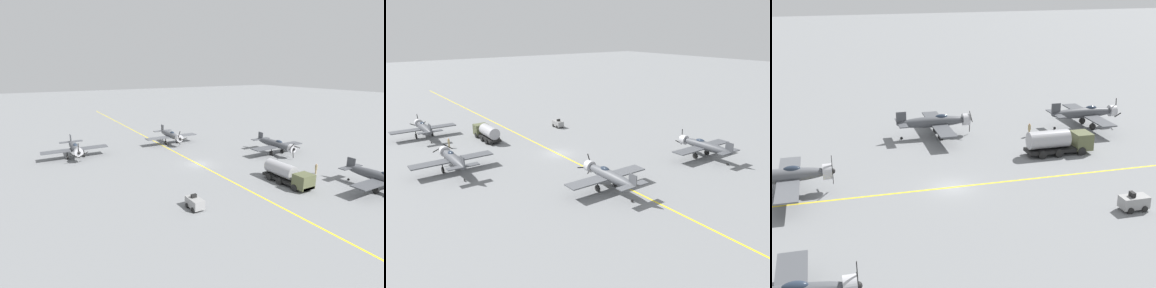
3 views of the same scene
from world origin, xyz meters
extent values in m
plane|color=slate|center=(0.00, 0.00, 0.00)|extent=(400.00, 400.00, 0.00)
cube|color=yellow|center=(0.00, 0.00, 0.00)|extent=(0.30, 160.00, 0.01)
ellipsoid|color=#43464B|center=(-15.77, 22.55, 2.05)|extent=(1.50, 9.50, 1.42)
cylinder|color=#B7B7BC|center=(-15.77, 27.00, 2.05)|extent=(1.58, 0.90, 1.58)
ellipsoid|color=#232D3D|center=(-15.77, 23.69, 2.61)|extent=(0.80, 1.70, 0.76)
cube|color=#43464B|center=(-15.77, 23.31, 1.71)|extent=(12.00, 2.10, 0.16)
cube|color=#43464B|center=(-15.77, 18.46, 2.20)|extent=(4.40, 1.10, 0.12)
cube|color=#43464B|center=(-15.77, 18.46, 2.85)|extent=(0.14, 1.30, 1.60)
sphere|color=black|center=(-15.77, 27.50, 2.05)|extent=(0.56, 0.56, 0.56)
cube|color=black|center=(-16.55, 27.50, 1.65)|extent=(1.62, 0.06, 0.92)
cube|color=black|center=(-15.03, 27.50, 1.57)|extent=(1.54, 0.06, 1.07)
cube|color=black|center=(-15.72, 27.50, 2.92)|extent=(0.23, 0.06, 1.75)
cylinder|color=black|center=(-17.27, 23.31, 1.08)|extent=(0.14, 0.14, 1.26)
cylinder|color=black|center=(-17.27, 23.31, 0.45)|extent=(0.22, 0.90, 0.90)
cylinder|color=black|center=(-14.27, 23.31, 1.08)|extent=(0.14, 0.14, 1.26)
cylinder|color=black|center=(-14.27, 23.31, 0.45)|extent=(0.22, 0.90, 0.90)
cylinder|color=black|center=(-15.77, 18.40, 0.18)|extent=(0.12, 0.36, 0.36)
ellipsoid|color=#515459|center=(-2.42, -16.52, 2.05)|extent=(1.50, 9.50, 1.42)
cylinder|color=#B7B7BC|center=(-2.42, -12.07, 2.05)|extent=(1.58, 0.90, 1.58)
ellipsoid|color=#232D3D|center=(-2.42, -15.38, 2.61)|extent=(0.80, 1.70, 0.76)
cube|color=#515459|center=(-2.42, -15.76, 1.71)|extent=(12.00, 2.10, 0.16)
sphere|color=black|center=(-2.42, -11.57, 2.05)|extent=(0.56, 0.56, 0.56)
cube|color=black|center=(-3.28, -11.57, 1.87)|extent=(1.74, 0.06, 0.49)
cube|color=black|center=(-1.84, -11.57, 1.40)|extent=(1.27, 0.06, 1.40)
cube|color=black|center=(-2.14, -11.57, 2.88)|extent=(0.68, 0.06, 1.71)
cylinder|color=black|center=(-3.92, -15.76, 1.08)|extent=(0.14, 0.14, 1.26)
cylinder|color=black|center=(-3.92, -15.76, 0.45)|extent=(0.22, 0.90, 0.90)
cylinder|color=black|center=(-0.92, -15.76, 1.08)|extent=(0.14, 0.14, 1.26)
cylinder|color=black|center=(-0.92, -15.76, 0.45)|extent=(0.22, 0.90, 0.90)
cylinder|color=#B7B7BC|center=(18.37, -11.25, 2.05)|extent=(1.58, 0.90, 1.58)
ellipsoid|color=#232D3D|center=(18.37, -14.56, 2.61)|extent=(0.80, 1.70, 0.76)
sphere|color=black|center=(18.37, -10.75, 2.05)|extent=(0.56, 0.56, 0.56)
cube|color=black|center=(18.40, -10.75, 2.92)|extent=(0.21, 0.06, 1.75)
cube|color=black|center=(17.60, -10.75, 1.64)|extent=(1.61, 0.06, 0.94)
ellipsoid|color=#46494E|center=(-16.85, 1.64, 2.05)|extent=(1.50, 9.50, 1.42)
cylinder|color=#B7B7BC|center=(-16.85, 6.09, 2.05)|extent=(1.58, 0.90, 1.58)
ellipsoid|color=#232D3D|center=(-16.85, 2.78, 2.61)|extent=(0.80, 1.70, 0.76)
cube|color=#46494E|center=(-16.85, 2.40, 1.71)|extent=(12.00, 2.10, 0.16)
cube|color=#46494E|center=(-16.85, -2.45, 2.20)|extent=(4.40, 1.10, 0.12)
cube|color=#46494E|center=(-16.85, -2.45, 2.85)|extent=(0.14, 1.30, 1.60)
sphere|color=black|center=(-16.85, 6.59, 2.05)|extent=(0.56, 0.56, 0.56)
cube|color=black|center=(-16.17, 6.59, 2.59)|extent=(1.46, 0.06, 1.19)
cube|color=black|center=(-17.67, 6.59, 2.38)|extent=(1.68, 0.06, 0.78)
cube|color=black|center=(-16.73, 6.59, 1.18)|extent=(0.39, 0.06, 1.75)
cylinder|color=black|center=(-18.35, 2.40, 1.08)|extent=(0.14, 0.14, 1.26)
cylinder|color=black|center=(-18.35, 2.40, 0.45)|extent=(0.22, 0.90, 0.90)
cylinder|color=black|center=(-15.35, 2.40, 1.08)|extent=(0.14, 0.14, 1.26)
cylinder|color=black|center=(-15.35, 2.40, 0.45)|extent=(0.22, 0.90, 0.90)
cylinder|color=black|center=(-16.85, -2.51, 0.18)|extent=(0.12, 0.36, 0.36)
cube|color=black|center=(-6.51, 14.65, 0.62)|extent=(2.25, 8.00, 0.40)
cube|color=#515638|center=(-6.51, 17.61, 1.42)|extent=(2.50, 2.08, 2.00)
cylinder|color=#9E9EA3|center=(-6.51, 13.33, 1.93)|extent=(2.10, 4.96, 2.10)
cylinder|color=black|center=(-7.69, 17.13, 0.50)|extent=(0.30, 1.00, 1.00)
cylinder|color=black|center=(-5.32, 17.13, 0.50)|extent=(0.30, 1.00, 1.00)
cylinder|color=black|center=(-7.69, 14.25, 0.50)|extent=(0.30, 1.00, 1.00)
cylinder|color=black|center=(-5.32, 14.25, 0.50)|extent=(0.30, 1.00, 1.00)
cylinder|color=black|center=(-7.69, 12.17, 0.50)|extent=(0.30, 1.00, 1.00)
cylinder|color=black|center=(-5.32, 12.17, 0.50)|extent=(0.30, 1.00, 1.00)
cube|color=gray|center=(9.43, 14.82, 0.80)|extent=(1.40, 2.60, 1.10)
cube|color=black|center=(9.43, 14.56, 1.57)|extent=(0.70, 0.36, 0.44)
cylinder|color=black|center=(8.75, 15.54, 0.30)|extent=(0.20, 0.60, 0.60)
cylinder|color=black|center=(10.12, 15.54, 0.30)|extent=(0.20, 0.60, 0.60)
cylinder|color=black|center=(8.75, 14.11, 0.30)|extent=(0.20, 0.60, 0.60)
cylinder|color=black|center=(10.12, 14.11, 0.30)|extent=(0.20, 0.60, 0.60)
cylinder|color=tan|center=(-13.90, 13.93, 0.41)|extent=(0.26, 0.26, 0.82)
cylinder|color=tan|center=(-13.90, 13.93, 1.17)|extent=(0.38, 0.38, 0.69)
sphere|color=tan|center=(-13.90, 13.93, 1.62)|extent=(0.22, 0.22, 0.22)
camera|label=1|loc=(26.48, 43.75, 16.64)|focal=28.00mm
camera|label=2|loc=(-31.74, -50.56, 20.44)|focal=35.00mm
camera|label=3|loc=(48.39, -11.97, 21.43)|focal=50.00mm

